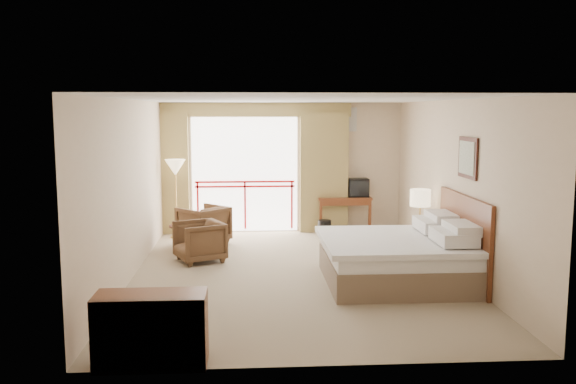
{
  "coord_description": "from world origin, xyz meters",
  "views": [
    {
      "loc": [
        -0.71,
        -9.26,
        2.53
      ],
      "look_at": [
        -0.09,
        0.4,
        1.24
      ],
      "focal_mm": 38.0,
      "sensor_mm": 36.0,
      "label": 1
    }
  ],
  "objects": [
    {
      "name": "tv",
      "position": [
        1.58,
        3.34,
        0.92
      ],
      "size": [
        0.43,
        0.34,
        0.39
      ],
      "rotation": [
        0.0,
        0.0,
        0.14
      ],
      "color": "black",
      "rests_on": "desk"
    },
    {
      "name": "valance",
      "position": [
        -0.8,
        3.38,
        2.55
      ],
      "size": [
        4.4,
        0.22,
        0.28
      ],
      "primitive_type": "cube",
      "color": "olive",
      "rests_on": "wall_back"
    },
    {
      "name": "table_lamp",
      "position": [
        2.2,
        0.85,
        1.04
      ],
      "size": [
        0.35,
        0.35,
        0.62
      ],
      "rotation": [
        0.0,
        0.0,
        0.27
      ],
      "color": "tan",
      "rests_on": "nightstand"
    },
    {
      "name": "ceiling",
      "position": [
        0.0,
        0.0,
        2.7
      ],
      "size": [
        7.0,
        7.0,
        0.0
      ],
      "primitive_type": "plane",
      "rotation": [
        3.14,
        0.0,
        0.0
      ],
      "color": "white",
      "rests_on": "wall_back"
    },
    {
      "name": "armchair_near",
      "position": [
        -1.56,
        0.88,
        0.0
      ],
      "size": [
        0.99,
        0.98,
        0.69
      ],
      "primitive_type": "imported",
      "rotation": [
        0.0,
        0.0,
        -1.15
      ],
      "color": "#49311F",
      "rests_on": "floor"
    },
    {
      "name": "dresser",
      "position": [
        -1.7,
        -3.37,
        0.37
      ],
      "size": [
        1.1,
        0.47,
        0.73
      ],
      "rotation": [
        0.0,
        0.0,
        0.0
      ],
      "color": "#592612",
      "rests_on": "floor"
    },
    {
      "name": "balcony_railing",
      "position": [
        -0.8,
        3.46,
        0.81
      ],
      "size": [
        2.09,
        0.03,
        1.02
      ],
      "color": "red",
      "rests_on": "wall_back"
    },
    {
      "name": "wall_front",
      "position": [
        0.0,
        -3.5,
        1.35
      ],
      "size": [
        5.0,
        0.0,
        5.0
      ],
      "primitive_type": "plane",
      "rotation": [
        -1.57,
        0.0,
        0.0
      ],
      "color": "beige",
      "rests_on": "ground"
    },
    {
      "name": "curtain_left",
      "position": [
        -2.45,
        3.35,
        1.25
      ],
      "size": [
        1.0,
        0.26,
        2.5
      ],
      "primitive_type": "cube",
      "color": "olive",
      "rests_on": "wall_back"
    },
    {
      "name": "desk",
      "position": [
        1.28,
        3.4,
        0.57
      ],
      "size": [
        1.12,
        0.54,
        0.73
      ],
      "rotation": [
        0.0,
        0.0,
        -0.02
      ],
      "color": "#592612",
      "rests_on": "floor"
    },
    {
      "name": "book",
      "position": [
        -1.92,
        1.58,
        0.5
      ],
      "size": [
        0.2,
        0.25,
        0.02
      ],
      "primitive_type": "imported",
      "rotation": [
        0.0,
        0.0,
        0.13
      ],
      "color": "white",
      "rests_on": "side_table"
    },
    {
      "name": "floor_lamp",
      "position": [
        -2.17,
        2.87,
        1.35
      ],
      "size": [
        0.4,
        0.4,
        1.57
      ],
      "rotation": [
        0.0,
        0.0,
        0.32
      ],
      "color": "tan",
      "rests_on": "floor"
    },
    {
      "name": "wall_left",
      "position": [
        -2.5,
        0.0,
        1.35
      ],
      "size": [
        0.0,
        7.0,
        7.0
      ],
      "primitive_type": "plane",
      "rotation": [
        1.57,
        0.0,
        1.57
      ],
      "color": "beige",
      "rests_on": "ground"
    },
    {
      "name": "phone",
      "position": [
        2.15,
        0.65,
        0.61
      ],
      "size": [
        0.2,
        0.16,
        0.08
      ],
      "primitive_type": "cube",
      "rotation": [
        0.0,
        0.0,
        -0.09
      ],
      "color": "black",
      "rests_on": "nightstand"
    },
    {
      "name": "side_table",
      "position": [
        -1.92,
        1.58,
        0.34
      ],
      "size": [
        0.45,
        0.45,
        0.49
      ],
      "rotation": [
        0.0,
        0.0,
        -0.18
      ],
      "color": "black",
      "rests_on": "floor"
    },
    {
      "name": "bed",
      "position": [
        1.5,
        -0.6,
        0.38
      ],
      "size": [
        2.13,
        2.06,
        0.97
      ],
      "color": "brown",
      "rests_on": "floor"
    },
    {
      "name": "wall_back",
      "position": [
        0.0,
        3.5,
        1.35
      ],
      "size": [
        5.0,
        0.0,
        5.0
      ],
      "primitive_type": "plane",
      "rotation": [
        1.57,
        0.0,
        0.0
      ],
      "color": "beige",
      "rests_on": "ground"
    },
    {
      "name": "wall_right",
      "position": [
        2.5,
        0.0,
        1.35
      ],
      "size": [
        0.0,
        7.0,
        7.0
      ],
      "primitive_type": "plane",
      "rotation": [
        1.57,
        0.0,
        -1.57
      ],
      "color": "beige",
      "rests_on": "ground"
    },
    {
      "name": "cup",
      "position": [
        1.08,
        3.3,
        0.78
      ],
      "size": [
        0.08,
        0.08,
        0.1
      ],
      "primitive_type": "cylinder",
      "rotation": [
        0.0,
        0.0,
        0.14
      ],
      "color": "white",
      "rests_on": "desk"
    },
    {
      "name": "framed_art",
      "position": [
        2.47,
        -0.6,
        1.85
      ],
      "size": [
        0.04,
        0.72,
        0.6
      ],
      "color": "black",
      "rests_on": "wall_right"
    },
    {
      "name": "hvac_vent",
      "position": [
        1.3,
        3.47,
        2.35
      ],
      "size": [
        0.5,
        0.04,
        0.5
      ],
      "primitive_type": "cube",
      "color": "silver",
      "rests_on": "wall_back"
    },
    {
      "name": "armchair_far",
      "position": [
        -1.59,
        2.28,
        0.0
      ],
      "size": [
        1.12,
        1.12,
        0.73
      ],
      "primitive_type": "imported",
      "rotation": [
        0.0,
        0.0,
        -2.37
      ],
      "color": "#49311F",
      "rests_on": "floor"
    },
    {
      "name": "floor",
      "position": [
        0.0,
        0.0,
        0.0
      ],
      "size": [
        7.0,
        7.0,
        0.0
      ],
      "primitive_type": "plane",
      "color": "gray",
      "rests_on": "ground"
    },
    {
      "name": "wastebasket",
      "position": [
        0.81,
        2.78,
        0.17
      ],
      "size": [
        0.34,
        0.34,
        0.33
      ],
      "primitive_type": "cylinder",
      "rotation": [
        0.0,
        0.0,
        0.33
      ],
      "color": "black",
      "rests_on": "floor"
    },
    {
      "name": "coffee_maker",
      "position": [
        0.93,
        3.35,
        0.87
      ],
      "size": [
        0.15,
        0.15,
        0.28
      ],
      "primitive_type": "cylinder",
      "rotation": [
        0.0,
        0.0,
        0.22
      ],
      "color": "black",
      "rests_on": "desk"
    },
    {
      "name": "nightstand",
      "position": [
        2.2,
        0.8,
        0.28
      ],
      "size": [
        0.43,
        0.5,
        0.56
      ],
      "primitive_type": "cube",
      "rotation": [
        0.0,
        0.0,
        0.07
      ],
      "color": "#592612",
      "rests_on": "floor"
    },
    {
      "name": "balcony_door",
      "position": [
        -0.8,
        3.48,
        1.2
      ],
      "size": [
        2.4,
        0.0,
        2.4
      ],
      "primitive_type": "plane",
      "rotation": [
        1.57,
        0.0,
        0.0
      ],
      "color": "white",
      "rests_on": "wall_back"
    },
    {
      "name": "headboard",
      "position": [
        2.46,
        -0.6,
        0.65
      ],
      "size": [
        0.06,
        2.1,
        1.3
      ],
      "primitive_type": "cube",
      "color": "#592612",
      "rests_on": "wall_right"
    },
    {
      "name": "curtain_right",
      "position": [
        0.85,
        3.35,
        1.25
      ],
      "size": [
        1.0,
        0.26,
        2.5
      ],
      "primitive_type": "cube",
      "color": "olive",
      "rests_on": "wall_back"
    }
  ]
}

